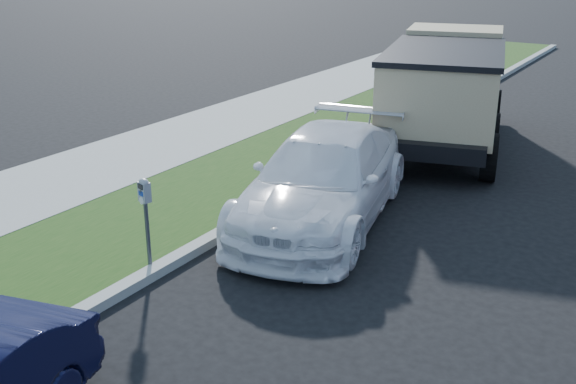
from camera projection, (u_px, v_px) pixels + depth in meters
The scene contains 5 objects.
ground at pixel (333, 295), 9.76m from camera, with size 120.00×120.00×0.00m, color black.
streetside at pixel (145, 183), 14.10m from camera, with size 6.12×50.00×0.15m.
parking_meter at pixel (145, 203), 10.03m from camera, with size 0.22×0.17×1.41m.
white_wagon at pixel (326, 178), 12.16m from camera, with size 2.24×5.52×1.60m, color white.
dump_truck at pixel (446, 85), 16.68m from camera, with size 4.15×7.13×2.64m.
Camera 1 is at (4.04, -7.65, 4.81)m, focal length 42.00 mm.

